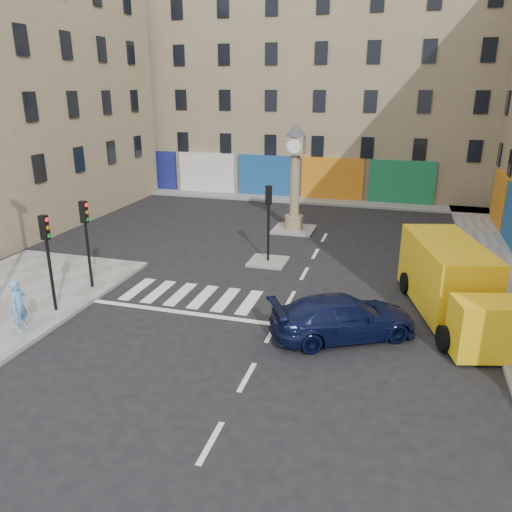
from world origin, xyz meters
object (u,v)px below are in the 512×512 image
at_px(traffic_light_island, 268,211).
at_px(pedestrian_blue, 19,306).
at_px(traffic_light_left_near, 47,248).
at_px(navy_sedan, 343,317).
at_px(yellow_van, 452,282).
at_px(traffic_light_left_far, 86,231).
at_px(clock_pillar, 295,171).

relative_size(traffic_light_island, pedestrian_blue, 2.02).
bearing_deg(traffic_light_left_near, pedestrian_blue, -90.86).
distance_m(traffic_light_left_near, navy_sedan, 10.95).
bearing_deg(yellow_van, traffic_light_island, 140.51).
height_order(navy_sedan, pedestrian_blue, pedestrian_blue).
height_order(traffic_light_left_far, navy_sedan, traffic_light_left_far).
bearing_deg(yellow_van, clock_pillar, 114.95).
bearing_deg(pedestrian_blue, clock_pillar, -23.93).
bearing_deg(yellow_van, traffic_light_left_far, 171.97).
height_order(traffic_light_left_far, yellow_van, traffic_light_left_far).
xyz_separation_m(traffic_light_island, navy_sedan, (4.42, -6.63, -1.86)).
bearing_deg(traffic_light_island, traffic_light_left_far, -139.40).
height_order(traffic_light_island, clock_pillar, clock_pillar).
distance_m(traffic_light_left_near, traffic_light_island, 10.03).
xyz_separation_m(traffic_light_left_far, yellow_van, (14.35, 1.68, -1.31)).
bearing_deg(pedestrian_blue, traffic_light_left_far, -2.13).
height_order(clock_pillar, pedestrian_blue, clock_pillar).
bearing_deg(traffic_light_island, yellow_van, -24.78).
xyz_separation_m(traffic_light_left_far, navy_sedan, (10.72, -1.23, -1.89)).
relative_size(navy_sedan, pedestrian_blue, 2.76).
relative_size(navy_sedan, yellow_van, 0.67).
height_order(traffic_light_left_far, clock_pillar, clock_pillar).
distance_m(traffic_light_island, clock_pillar, 6.07).
relative_size(traffic_light_left_far, clock_pillar, 0.61).
bearing_deg(yellow_van, navy_sedan, -156.04).
height_order(traffic_light_left_near, traffic_light_island, traffic_light_left_near).
bearing_deg(traffic_light_left_near, traffic_light_left_far, 90.00).
bearing_deg(traffic_light_island, clock_pillar, 90.00).
bearing_deg(navy_sedan, traffic_light_left_near, 66.94).
xyz_separation_m(traffic_light_left_near, traffic_light_left_far, (0.00, 2.40, 0.00)).
bearing_deg(navy_sedan, pedestrian_blue, 75.87).
height_order(traffic_light_island, navy_sedan, traffic_light_island).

